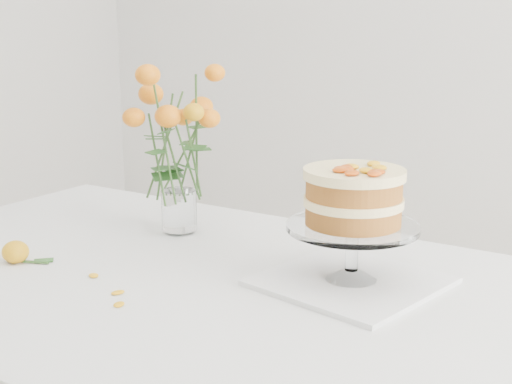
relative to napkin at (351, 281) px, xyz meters
The scene contains 8 objects.
table 0.35m from the napkin, 157.37° to the right, with size 1.43×0.93×0.76m.
napkin is the anchor object (origin of this frame).
cake_stand 0.15m from the napkin, ahead, with size 0.24×0.24×0.22m.
rose_vase 0.54m from the napkin, 169.34° to the left, with size 0.31×0.31×0.40m.
loose_rose_near 0.67m from the napkin, 157.71° to the right, with size 0.09×0.06×0.05m.
stray_petal_a 0.49m from the napkin, 151.95° to the right, with size 0.03×0.02×0.00m, color #FFAF10.
stray_petal_b 0.43m from the napkin, 140.84° to the right, with size 0.03×0.02×0.00m, color #FFAF10.
stray_petal_c 0.43m from the napkin, 133.24° to the right, with size 0.03×0.02×0.00m, color #FFAF10.
Camera 1 is at (0.83, -1.02, 1.23)m, focal length 50.00 mm.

